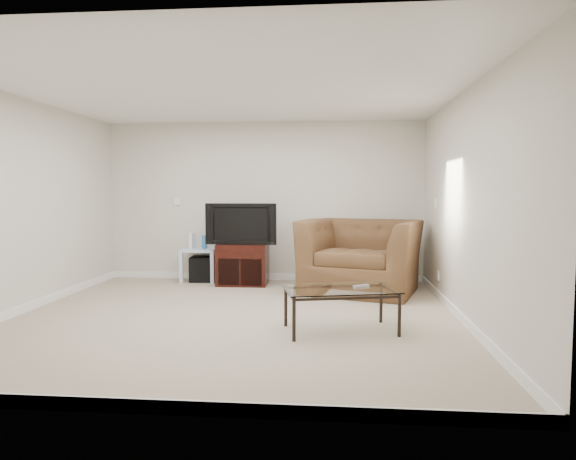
# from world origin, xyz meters

# --- Properties ---
(floor) EXTENTS (5.00, 5.00, 0.00)m
(floor) POSITION_xyz_m (0.00, 0.00, 0.00)
(floor) COLOR tan
(floor) RESTS_ON ground
(ceiling) EXTENTS (5.00, 5.00, 0.00)m
(ceiling) POSITION_xyz_m (0.00, 0.00, 2.50)
(ceiling) COLOR white
(ceiling) RESTS_ON ground
(wall_back) EXTENTS (5.00, 0.02, 2.50)m
(wall_back) POSITION_xyz_m (0.00, 2.50, 1.25)
(wall_back) COLOR silver
(wall_back) RESTS_ON ground
(wall_left) EXTENTS (0.02, 5.00, 2.50)m
(wall_left) POSITION_xyz_m (-2.50, 0.00, 1.25)
(wall_left) COLOR silver
(wall_left) RESTS_ON ground
(wall_right) EXTENTS (0.02, 5.00, 2.50)m
(wall_right) POSITION_xyz_m (2.50, 0.00, 1.25)
(wall_right) COLOR silver
(wall_right) RESTS_ON ground
(plate_back) EXTENTS (0.12, 0.02, 0.12)m
(plate_back) POSITION_xyz_m (-1.40, 2.49, 1.25)
(plate_back) COLOR white
(plate_back) RESTS_ON wall_back
(plate_right_switch) EXTENTS (0.02, 0.09, 0.13)m
(plate_right_switch) POSITION_xyz_m (2.49, 1.60, 1.25)
(plate_right_switch) COLOR white
(plate_right_switch) RESTS_ON wall_right
(plate_right_outlet) EXTENTS (0.02, 0.08, 0.12)m
(plate_right_outlet) POSITION_xyz_m (2.49, 1.30, 0.30)
(plate_right_outlet) COLOR white
(plate_right_outlet) RESTS_ON wall_right
(tv_stand) EXTENTS (0.75, 0.53, 0.62)m
(tv_stand) POSITION_xyz_m (-0.26, 2.05, 0.31)
(tv_stand) COLOR black
(tv_stand) RESTS_ON floor
(dvd_player) EXTENTS (0.43, 0.30, 0.06)m
(dvd_player) POSITION_xyz_m (-0.26, 2.01, 0.52)
(dvd_player) COLOR black
(dvd_player) RESTS_ON tv_stand
(television) EXTENTS (0.99, 0.21, 0.61)m
(television) POSITION_xyz_m (-0.26, 2.02, 0.93)
(television) COLOR black
(television) RESTS_ON tv_stand
(side_table) EXTENTS (0.56, 0.56, 0.52)m
(side_table) POSITION_xyz_m (-0.97, 2.28, 0.26)
(side_table) COLOR silver
(side_table) RESTS_ON floor
(subwoofer) EXTENTS (0.43, 0.43, 0.40)m
(subwoofer) POSITION_xyz_m (-0.94, 2.30, 0.18)
(subwoofer) COLOR black
(subwoofer) RESTS_ON floor
(game_console) EXTENTS (0.07, 0.18, 0.24)m
(game_console) POSITION_xyz_m (-1.10, 2.26, 0.64)
(game_console) COLOR white
(game_console) RESTS_ON side_table
(game_case) EXTENTS (0.06, 0.15, 0.21)m
(game_case) POSITION_xyz_m (-0.91, 2.26, 0.63)
(game_case) COLOR #337FCC
(game_case) RESTS_ON side_table
(recliner) EXTENTS (1.78, 1.42, 1.36)m
(recliner) POSITION_xyz_m (1.49, 1.67, 0.68)
(recliner) COLOR #4E331B
(recliner) RESTS_ON floor
(coffee_table) EXTENTS (1.23, 0.87, 0.44)m
(coffee_table) POSITION_xyz_m (1.18, -0.44, 0.22)
(coffee_table) COLOR black
(coffee_table) RESTS_ON floor
(remote) EXTENTS (0.17, 0.14, 0.02)m
(remote) POSITION_xyz_m (1.39, -0.33, 0.45)
(remote) COLOR #B2B2B7
(remote) RESTS_ON coffee_table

